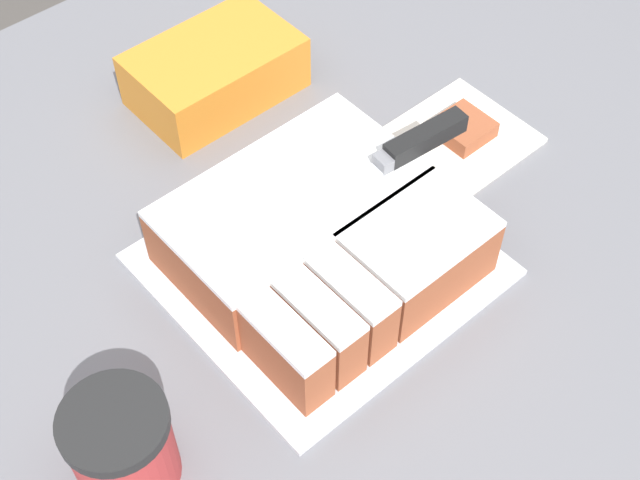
{
  "coord_description": "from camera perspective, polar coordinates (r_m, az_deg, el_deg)",
  "views": [
    {
      "loc": [
        -0.38,
        -0.49,
        1.69
      ],
      "look_at": [
        0.01,
        -0.05,
        0.95
      ],
      "focal_mm": 50.0,
      "sensor_mm": 36.0,
      "label": 1
    }
  ],
  "objects": [
    {
      "name": "countertop",
      "position": [
        1.38,
        -1.66,
        -12.11
      ],
      "size": [
        1.4,
        1.1,
        0.91
      ],
      "color": "slate",
      "rests_on": "ground_plane"
    },
    {
      "name": "cake_board",
      "position": [
        0.97,
        0.0,
        -1.57
      ],
      "size": [
        0.32,
        0.31,
        0.01
      ],
      "color": "silver",
      "rests_on": "countertop"
    },
    {
      "name": "cake",
      "position": [
        0.94,
        0.02,
        0.15
      ],
      "size": [
        0.27,
        0.26,
        0.08
      ],
      "color": "#994C2D",
      "rests_on": "cake_board"
    },
    {
      "name": "knife",
      "position": [
        0.96,
        5.34,
        5.71
      ],
      "size": [
        0.3,
        0.05,
        0.02
      ],
      "rotation": [
        0.0,
        0.0,
        3.05
      ],
      "color": "silver",
      "rests_on": "cake"
    },
    {
      "name": "coffee_cup",
      "position": [
        0.82,
        -12.54,
        -12.78
      ],
      "size": [
        0.1,
        0.1,
        0.11
      ],
      "color": "#B23333",
      "rests_on": "countertop"
    },
    {
      "name": "paper_napkin",
      "position": [
        1.12,
        9.08,
        6.58
      ],
      "size": [
        0.15,
        0.15,
        0.01
      ],
      "color": "white",
      "rests_on": "countertop"
    },
    {
      "name": "brownie",
      "position": [
        1.11,
        9.17,
        7.08
      ],
      "size": [
        0.06,
        0.06,
        0.02
      ],
      "color": "#994C2D",
      "rests_on": "paper_napkin"
    },
    {
      "name": "storage_box",
      "position": [
        1.15,
        -6.73,
        10.65
      ],
      "size": [
        0.2,
        0.13,
        0.07
      ],
      "color": "orange",
      "rests_on": "countertop"
    }
  ]
}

